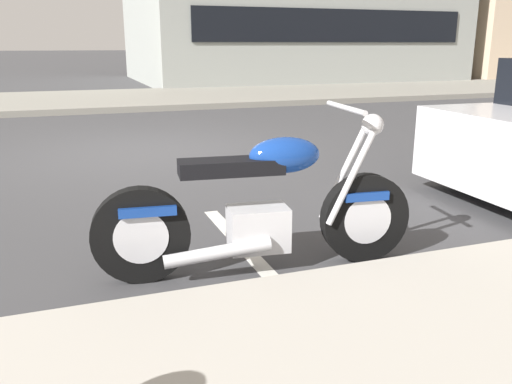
# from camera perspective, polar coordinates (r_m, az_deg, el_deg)

# --- Properties ---
(ground_plane) EXTENTS (260.00, 260.00, 0.00)m
(ground_plane) POSITION_cam_1_polar(r_m,az_deg,el_deg) (7.87, -10.68, 4.23)
(ground_plane) COLOR #3D3D3F
(sidewalk_far_curb) EXTENTS (120.00, 5.00, 0.14)m
(sidewalk_far_curb) POSITION_cam_1_polar(r_m,az_deg,el_deg) (19.94, 22.05, 10.30)
(sidewalk_far_curb) COLOR gray
(sidewalk_far_curb) RESTS_ON ground
(parking_stall_stripe) EXTENTS (0.12, 2.20, 0.01)m
(parking_stall_stripe) POSITION_cam_1_polar(r_m,az_deg,el_deg) (3.99, -0.68, -6.57)
(parking_stall_stripe) COLOR silver
(parking_stall_stripe) RESTS_ON ground
(parked_motorcycle) EXTENTS (2.19, 0.62, 1.12)m
(parked_motorcycle) POSITION_cam_1_polar(r_m,az_deg,el_deg) (3.59, 0.60, -1.96)
(parked_motorcycle) COLOR black
(parked_motorcycle) RESTS_ON ground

